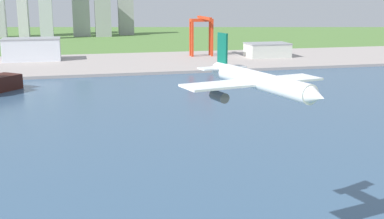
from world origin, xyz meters
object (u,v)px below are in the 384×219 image
(port_crane_red, at_px, (202,28))
(warehouse_main, at_px, (32,49))
(warehouse_annex, at_px, (267,50))
(airplane_landing, at_px, (259,82))

(port_crane_red, relative_size, warehouse_main, 0.87)
(warehouse_annex, bearing_deg, warehouse_main, 173.13)
(airplane_landing, distance_m, port_crane_red, 398.92)
(airplane_landing, xyz_separation_m, warehouse_annex, (152.03, 367.55, -36.05))
(airplane_landing, bearing_deg, warehouse_main, 101.25)
(airplane_landing, bearing_deg, warehouse_annex, 67.53)
(port_crane_red, bearing_deg, warehouse_annex, -18.45)
(airplane_landing, distance_m, warehouse_annex, 399.38)
(port_crane_red, bearing_deg, airplane_landing, -102.85)
(port_crane_red, distance_m, warehouse_annex, 70.41)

